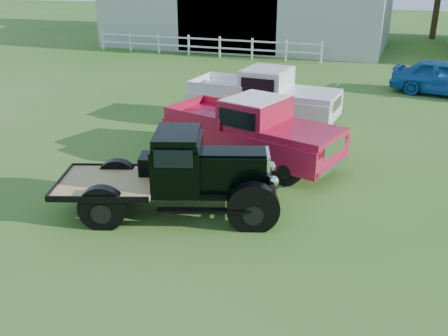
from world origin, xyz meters
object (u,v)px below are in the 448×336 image
at_px(red_pickup, 252,130).
at_px(misc_car_blue, 446,78).
at_px(white_pickup, 263,97).
at_px(vintage_flatbed, 174,173).

xyz_separation_m(red_pickup, misc_car_blue, (5.30, 10.13, -0.19)).
relative_size(red_pickup, white_pickup, 0.98).
distance_m(vintage_flatbed, misc_car_blue, 14.88).
bearing_deg(vintage_flatbed, white_pickup, 71.23).
xyz_separation_m(white_pickup, misc_car_blue, (5.97, 6.64, -0.21)).
bearing_deg(red_pickup, vintage_flatbed, -83.73).
bearing_deg(misc_car_blue, white_pickup, 149.30).
relative_size(vintage_flatbed, white_pickup, 0.92).
distance_m(white_pickup, misc_car_blue, 8.94).
distance_m(red_pickup, white_pickup, 3.55).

